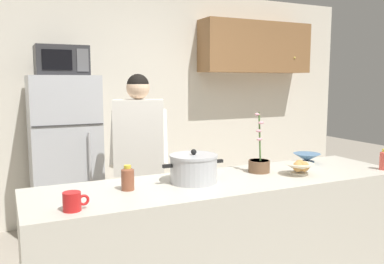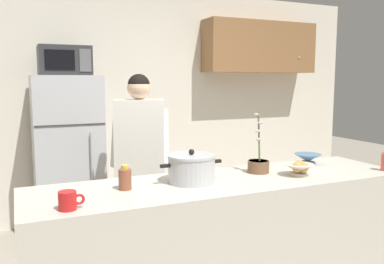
% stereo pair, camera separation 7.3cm
% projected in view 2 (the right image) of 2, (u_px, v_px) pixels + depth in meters
% --- Properties ---
extents(back_wall_unit, '(6.00, 0.48, 2.60)m').
position_uv_depth(back_wall_unit, '(151.00, 95.00, 4.70)').
color(back_wall_unit, silver).
rests_on(back_wall_unit, ground).
extents(kitchen_island, '(2.54, 0.68, 0.92)m').
position_uv_depth(kitchen_island, '(225.00, 247.00, 2.67)').
color(kitchen_island, beige).
rests_on(kitchen_island, ground).
extents(refrigerator, '(0.64, 0.68, 1.61)m').
position_uv_depth(refrigerator, '(68.00, 157.00, 3.99)').
color(refrigerator, '#B7BABF').
rests_on(refrigerator, ground).
extents(microwave, '(0.48, 0.37, 0.28)m').
position_uv_depth(microwave, '(64.00, 61.00, 3.85)').
color(microwave, '#2D2D30').
rests_on(microwave, refrigerator).
extents(person_near_pot, '(0.58, 0.53, 1.62)m').
position_uv_depth(person_near_pot, '(140.00, 148.00, 3.35)').
color(person_near_pot, '#726656').
rests_on(person_near_pot, ground).
extents(cooking_pot, '(0.42, 0.31, 0.21)m').
position_uv_depth(cooking_pot, '(192.00, 168.00, 2.54)').
color(cooking_pot, silver).
rests_on(cooking_pot, kitchen_island).
extents(coffee_mug, '(0.13, 0.09, 0.10)m').
position_uv_depth(coffee_mug, '(68.00, 201.00, 2.00)').
color(coffee_mug, red).
rests_on(coffee_mug, kitchen_island).
extents(bread_bowl, '(0.21, 0.21, 0.10)m').
position_uv_depth(bread_bowl, '(299.00, 168.00, 2.72)').
color(bread_bowl, beige).
rests_on(bread_bowl, kitchen_island).
extents(empty_bowl, '(0.21, 0.21, 0.08)m').
position_uv_depth(empty_bowl, '(308.00, 158.00, 3.09)').
color(empty_bowl, '#4C7299').
rests_on(empty_bowl, kitchen_island).
extents(bottle_near_edge, '(0.08, 0.08, 0.15)m').
position_uv_depth(bottle_near_edge, '(125.00, 177.00, 2.37)').
color(bottle_near_edge, brown).
rests_on(bottle_near_edge, kitchen_island).
extents(potted_orchid, '(0.15, 0.15, 0.43)m').
position_uv_depth(potted_orchid, '(258.00, 164.00, 2.81)').
color(potted_orchid, brown).
rests_on(potted_orchid, kitchen_island).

